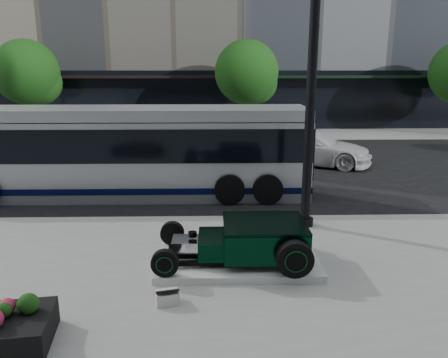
{
  "coord_description": "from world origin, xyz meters",
  "views": [
    {
      "loc": [
        -0.98,
        -13.69,
        4.2
      ],
      "look_at": [
        -0.71,
        -2.0,
        1.2
      ],
      "focal_mm": 35.0,
      "sensor_mm": 36.0,
      "label": 1
    }
  ],
  "objects_px": {
    "transit_bus": "(127,151)",
    "white_sedan": "(310,147)",
    "lamppost": "(311,83)",
    "hot_rod": "(254,239)"
  },
  "relations": [
    {
      "from": "transit_bus",
      "to": "white_sedan",
      "type": "bearing_deg",
      "value": 32.76
    },
    {
      "from": "white_sedan",
      "to": "lamppost",
      "type": "bearing_deg",
      "value": -169.29
    },
    {
      "from": "hot_rod",
      "to": "transit_bus",
      "type": "xyz_separation_m",
      "value": [
        -3.72,
        5.91,
        0.79
      ]
    },
    {
      "from": "hot_rod",
      "to": "lamppost",
      "type": "bearing_deg",
      "value": 56.23
    },
    {
      "from": "lamppost",
      "to": "transit_bus",
      "type": "height_order",
      "value": "lamppost"
    },
    {
      "from": "transit_bus",
      "to": "lamppost",
      "type": "bearing_deg",
      "value": -33.65
    },
    {
      "from": "hot_rod",
      "to": "white_sedan",
      "type": "xyz_separation_m",
      "value": [
        3.44,
        10.52,
        0.08
      ]
    },
    {
      "from": "lamppost",
      "to": "white_sedan",
      "type": "relative_size",
      "value": 1.5
    },
    {
      "from": "lamppost",
      "to": "white_sedan",
      "type": "xyz_separation_m",
      "value": [
        1.85,
        8.14,
        -3.04
      ]
    },
    {
      "from": "lamppost",
      "to": "white_sedan",
      "type": "distance_m",
      "value": 8.89
    }
  ]
}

